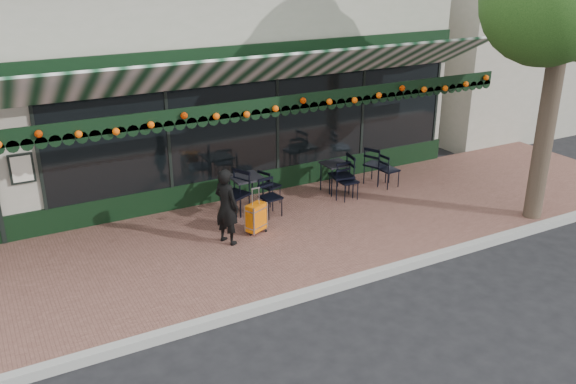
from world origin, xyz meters
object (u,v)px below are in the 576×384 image
chair_a_right (375,165)px  chair_b_left (235,195)px  chair_a_left (342,176)px  woman (227,206)px  cafe_table_a (335,166)px  suitcase (256,218)px  cafe_table_b (246,180)px  chair_a_front (347,181)px  chair_b_right (269,186)px  chair_a_extra (389,170)px  chair_b_front (271,198)px

chair_a_right → chair_b_left: chair_b_left is taller
chair_a_left → woman: bearing=-64.0°
cafe_table_a → chair_a_right: size_ratio=0.75×
suitcase → cafe_table_b: (0.27, 1.01, 0.37)m
woman → chair_a_front: size_ratio=1.80×
cafe_table_b → chair_b_right: 0.67m
chair_a_right → chair_b_right: chair_a_right is taller
suitcase → chair_b_right: bearing=28.0°
suitcase → chair_b_left: 0.84m
chair_a_right → chair_a_front: 1.18m
woman → chair_a_left: size_ratio=1.52×
chair_b_left → chair_a_right: bearing=69.3°
chair_a_extra → chair_b_right: size_ratio=1.01×
cafe_table_a → chair_b_front: size_ratio=0.86×
chair_a_left → chair_b_front: chair_a_left is taller
woman → chair_a_right: size_ratio=1.59×
cafe_table_a → chair_a_right: bearing=0.2°
chair_b_left → chair_b_right: (0.92, 0.33, -0.10)m
chair_a_front → chair_a_extra: 1.24m
chair_a_left → chair_a_front: size_ratio=1.18×
chair_a_front → woman: bearing=-166.5°
chair_a_left → chair_a_extra: size_ratio=1.21×
chair_a_front → chair_b_left: chair_b_left is taller
woman → chair_a_left: (3.03, 0.89, -0.24)m
cafe_table_b → chair_b_left: chair_b_left is taller
chair_b_right → chair_b_front: size_ratio=0.98×
cafe_table_a → chair_b_right: 1.58m
cafe_table_b → chair_a_right: size_ratio=0.84×
chair_a_left → suitcase: bearing=-62.9°
chair_a_front → chair_b_front: 1.83m
chair_a_left → chair_b_right: 1.58m
woman → chair_b_front: size_ratio=1.82×
woman → suitcase: woman is taller
cafe_table_b → chair_a_front: 2.21m
chair_a_front → chair_b_left: bearing=175.0°
woman → chair_b_right: size_ratio=1.86×
chair_b_front → chair_a_left: bearing=-1.6°
chair_a_right → chair_b_left: size_ratio=0.92×
chair_a_left → chair_a_right: size_ratio=1.05×
woman → cafe_table_a: (3.06, 1.19, -0.11)m
cafe_table_a → chair_a_left: bearing=-95.9°
suitcase → chair_a_right: (3.50, 1.06, 0.14)m
chair_a_right → cafe_table_b: bearing=66.5°
cafe_table_b → chair_b_front: chair_b_front is taller
woman → chair_b_left: 1.13m
chair_a_front → chair_a_extra: bearing=8.4°
chair_a_extra → chair_b_left: (-3.71, 0.06, 0.10)m
chair_a_front → chair_b_left: (-2.48, 0.23, 0.09)m
chair_a_left → chair_a_extra: (1.26, -0.00, -0.08)m
cafe_table_a → chair_b_front: bearing=-164.7°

